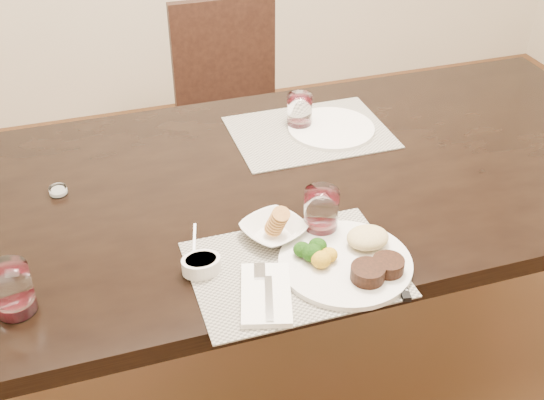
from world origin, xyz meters
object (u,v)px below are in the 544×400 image
object	(u,v)px
chair_far	(232,104)
wine_glass_near	(321,214)
dinner_plate	(352,259)
far_plate	(331,128)
steak_knife	(396,278)
cracker_bowl	(273,230)

from	to	relation	value
chair_far	wine_glass_near	distance (m)	1.23
dinner_plate	far_plate	xyz separation A→B (m)	(0.19, 0.59, -0.01)
chair_far	steak_knife	distance (m)	1.43
dinner_plate	wine_glass_near	world-z (taller)	wine_glass_near
dinner_plate	cracker_bowl	xyz separation A→B (m)	(-0.14, 0.15, 0.00)
dinner_plate	cracker_bowl	distance (m)	0.21
dinner_plate	wine_glass_near	xyz separation A→B (m)	(-0.02, 0.14, 0.03)
chair_far	far_plate	world-z (taller)	chair_far
dinner_plate	far_plate	size ratio (longest dim) A/B	1.16
chair_far	wine_glass_near	size ratio (longest dim) A/B	7.91
steak_knife	wine_glass_near	size ratio (longest dim) A/B	1.90
cracker_bowl	dinner_plate	bearing A→B (deg)	-48.49
chair_far	cracker_bowl	distance (m)	1.22
dinner_plate	far_plate	world-z (taller)	dinner_plate
chair_far	cracker_bowl	world-z (taller)	chair_far
steak_knife	far_plate	xyz separation A→B (m)	(0.12, 0.67, 0.00)
dinner_plate	chair_far	bearing A→B (deg)	106.73
chair_far	steak_knife	xyz separation A→B (m)	(-0.00, -1.41, 0.26)
cracker_bowl	far_plate	xyz separation A→B (m)	(0.33, 0.44, -0.01)
steak_knife	cracker_bowl	distance (m)	0.31
steak_knife	cracker_bowl	xyz separation A→B (m)	(-0.21, 0.23, 0.01)
dinner_plate	steak_knife	distance (m)	0.11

